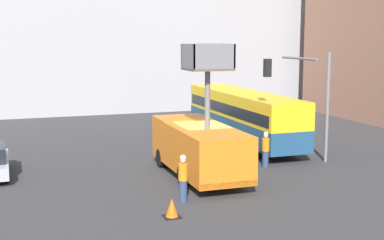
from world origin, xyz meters
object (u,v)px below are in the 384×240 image
Objects in this scene: utility_truck at (199,145)px; traffic_cone_near_truck at (172,208)px; city_bus at (243,113)px; traffic_light_pole at (306,88)px; road_worker_directing at (266,149)px; road_worker_near_truck at (183,178)px.

utility_truck is 5.92m from traffic_cone_near_truck.
city_bus is 2.15× the size of traffic_light_pole.
traffic_cone_near_truck is (-6.76, -5.82, -0.58)m from road_worker_directing.
traffic_light_pole is 9.55m from road_worker_near_truck.
traffic_light_pole reaches higher than road_worker_directing.
traffic_light_pole is 3.18× the size of road_worker_directing.
road_worker_near_truck is at bearing 59.28° from traffic_cone_near_truck.
traffic_cone_near_truck is at bearing -175.54° from road_worker_directing.
traffic_light_pole is at bearing 7.60° from utility_truck.
traffic_cone_near_truck is (-8.29, -11.96, -1.56)m from city_bus.
traffic_light_pole is 11.33m from traffic_cone_near_truck.
utility_truck reaches higher than city_bus.
utility_truck is 3.75× the size of road_worker_near_truck.
road_worker_near_truck is (-7.31, -10.32, -0.92)m from city_bus.
utility_truck is 3.98× the size of road_worker_directing.
traffic_light_pole is 3.00× the size of road_worker_near_truck.
city_bus is 6.45× the size of road_worker_near_truck.
city_bus reaches higher than traffic_cone_near_truck.
traffic_light_pole is (6.13, 0.82, 2.41)m from utility_truck.
city_bus is 6.83× the size of road_worker_directing.
road_worker_directing reaches higher than traffic_cone_near_truck.
road_worker_directing is at bearing 149.39° from city_bus.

